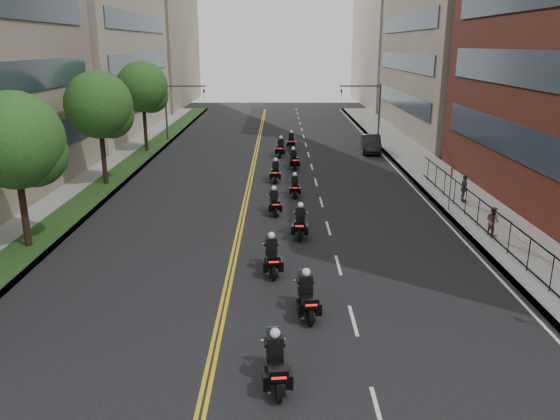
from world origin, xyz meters
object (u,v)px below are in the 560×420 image
(motorcycle_5, at_px, (295,187))
(motorcycle_6, at_px, (276,172))
(motorcycle_4, at_px, (274,203))
(motorcycle_9, at_px, (291,141))
(motorcycle_1, at_px, (307,297))
(motorcycle_2, at_px, (272,257))
(motorcycle_0, at_px, (276,364))
(motorcycle_7, at_px, (293,160))
(motorcycle_3, at_px, (300,223))
(motorcycle_8, at_px, (281,148))
(pedestrian_c, at_px, (464,188))
(pedestrian_b, at_px, (492,221))
(parked_sedan, at_px, (371,144))

(motorcycle_5, height_order, motorcycle_6, motorcycle_6)
(motorcycle_4, height_order, motorcycle_9, motorcycle_9)
(motorcycle_1, xyz_separation_m, motorcycle_2, (-1.28, 3.79, 0.01))
(motorcycle_0, xyz_separation_m, motorcycle_7, (1.23, 28.26, -0.01))
(motorcycle_3, relative_size, motorcycle_4, 1.09)
(motorcycle_6, height_order, motorcycle_8, motorcycle_8)
(motorcycle_1, relative_size, motorcycle_5, 1.14)
(motorcycle_3, height_order, motorcycle_6, motorcycle_3)
(motorcycle_7, distance_m, motorcycle_9, 8.43)
(motorcycle_1, relative_size, pedestrian_c, 1.41)
(motorcycle_3, bearing_deg, motorcycle_9, 94.26)
(motorcycle_6, relative_size, motorcycle_7, 0.99)
(motorcycle_5, height_order, pedestrian_c, pedestrian_c)
(motorcycle_9, xyz_separation_m, pedestrian_b, (9.46, -24.37, 0.21))
(motorcycle_0, distance_m, parked_sedan, 35.98)
(motorcycle_3, xyz_separation_m, pedestrian_b, (9.54, -0.19, 0.18))
(motorcycle_1, distance_m, parked_sedan, 31.67)
(motorcycle_0, relative_size, motorcycle_7, 1.02)
(motorcycle_0, height_order, motorcycle_2, motorcycle_2)
(motorcycle_8, bearing_deg, motorcycle_2, -85.26)
(motorcycle_1, distance_m, motorcycle_7, 24.08)
(motorcycle_0, distance_m, motorcycle_5, 20.20)
(motorcycle_7, distance_m, pedestrian_b, 18.54)
(motorcycle_4, xyz_separation_m, pedestrian_c, (11.39, 1.94, 0.35))
(pedestrian_b, bearing_deg, motorcycle_2, 87.26)
(motorcycle_9, height_order, pedestrian_c, pedestrian_c)
(motorcycle_9, bearing_deg, motorcycle_6, -93.85)
(motorcycle_5, height_order, motorcycle_8, motorcycle_8)
(pedestrian_c, bearing_deg, motorcycle_2, 141.10)
(motorcycle_7, relative_size, pedestrian_b, 1.57)
(motorcycle_1, bearing_deg, motorcycle_0, -110.94)
(parked_sedan, distance_m, pedestrian_b, 22.81)
(motorcycle_5, xyz_separation_m, motorcycle_6, (-1.24, 3.87, 0.06))
(motorcycle_4, relative_size, motorcycle_8, 0.90)
(motorcycle_7, height_order, pedestrian_b, motorcycle_7)
(motorcycle_1, relative_size, motorcycle_3, 0.99)
(motorcycle_3, distance_m, motorcycle_4, 4.07)
(motorcycle_7, bearing_deg, motorcycle_2, -100.85)
(motorcycle_0, distance_m, pedestrian_b, 16.31)
(motorcycle_6, bearing_deg, pedestrian_c, -24.92)
(motorcycle_6, distance_m, motorcycle_7, 4.43)
(motorcycle_2, distance_m, pedestrian_b, 11.73)
(motorcycle_1, bearing_deg, motorcycle_7, 83.12)
(motorcycle_5, xyz_separation_m, motorcycle_7, (0.13, 8.09, 0.07))
(motorcycle_9, bearing_deg, motorcycle_2, -90.52)
(motorcycle_7, bearing_deg, parked_sedan, 36.66)
(motorcycle_4, bearing_deg, motorcycle_3, -77.44)
(motorcycle_8, bearing_deg, motorcycle_9, 81.03)
(motorcycle_1, height_order, parked_sedan, motorcycle_1)
(motorcycle_3, relative_size, parked_sedan, 0.51)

